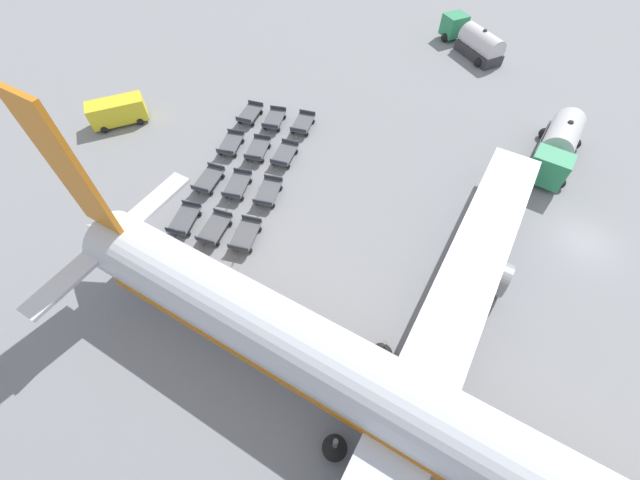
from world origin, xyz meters
The scene contains 17 objects.
ground_plane centered at (0.00, 0.00, 0.00)m, with size 500.00×500.00×0.00m, color gray.
airplane centered at (17.10, -6.33, 3.02)m, with size 41.58×46.01×13.18m.
fuel_tanker_primary centered at (-22.04, -13.22, 1.25)m, with size 6.87×7.84×2.95m.
fuel_tanker_secondary centered at (-7.88, -3.25, 1.33)m, with size 7.98×4.04×3.15m.
service_van centered at (4.26, -38.38, 1.17)m, with size 4.76×4.50×2.15m.
baggage_dolly_row_near_col_a centered at (-1.42, -28.35, 0.47)m, with size 3.49×1.88×0.92m.
baggage_dolly_row_near_col_b centered at (2.82, -27.52, 0.47)m, with size 3.50×2.10×0.92m.
baggage_dolly_row_near_col_c centered at (7.12, -26.64, 0.47)m, with size 3.49×1.86×0.92m.
baggage_dolly_row_near_col_d centered at (11.16, -25.79, 0.47)m, with size 3.50×2.06×0.92m.
baggage_dolly_row_mid_a_col_a centered at (-1.71, -25.99, 0.47)m, with size 3.50×2.10×0.92m.
baggage_dolly_row_mid_a_col_b centered at (2.37, -25.15, 0.47)m, with size 3.50×2.10×0.92m.
baggage_dolly_row_mid_a_col_c centered at (6.63, -24.32, 0.47)m, with size 3.50×2.09×0.92m.
baggage_dolly_row_mid_a_col_d centered at (10.87, -23.38, 0.47)m, with size 3.49×1.86×0.92m.
baggage_dolly_row_mid_b_col_a centered at (-2.30, -23.42, 0.47)m, with size 3.50×1.93×0.92m.
baggage_dolly_row_mid_b_col_b centered at (1.95, -22.84, 0.47)m, with size 3.50×1.89×0.92m.
baggage_dolly_row_mid_b_col_c centered at (6.21, -21.84, 0.47)m, with size 3.50×2.04×0.92m.
baggage_dolly_row_mid_b_col_d centered at (10.41, -21.14, 0.47)m, with size 3.50×2.01×0.92m.
Camera 1 is at (22.87, -9.18, 21.83)m, focal length 22.00 mm.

